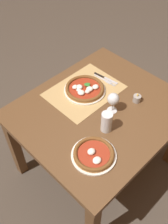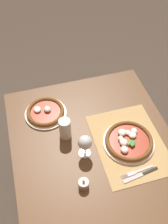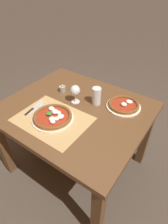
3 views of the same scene
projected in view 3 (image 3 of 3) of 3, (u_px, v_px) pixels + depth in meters
The scene contains 10 objects.
ground_plane at pixel (77, 164), 1.95m from camera, with size 24.00×24.00×0.00m, color #473D33.
dining_table at pixel (75, 118), 1.55m from camera, with size 1.13×0.97×0.74m.
paper_placemat at pixel (53, 119), 1.38m from camera, with size 0.53×0.40×0.00m, color tan.
pizza_near at pixel (53, 117), 1.36m from camera, with size 0.31×0.31×0.05m.
pizza_far at pixel (124, 105), 1.48m from camera, with size 0.27×0.27×0.05m.
wine_glass at pixel (75, 91), 1.48m from camera, with size 0.08×0.08×0.16m.
pint_glass at pixel (96, 96), 1.49m from camera, with size 0.07×0.07×0.15m.
fork at pixel (37, 108), 1.48m from camera, with size 0.03×0.20×0.00m.
knife at pixel (34, 107), 1.48m from camera, with size 0.05×0.22×0.01m.
votive_candle at pixel (62, 89), 1.66m from camera, with size 0.06×0.06×0.07m.
Camera 3 is at (0.74, -0.92, 1.64)m, focal length 30.00 mm.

